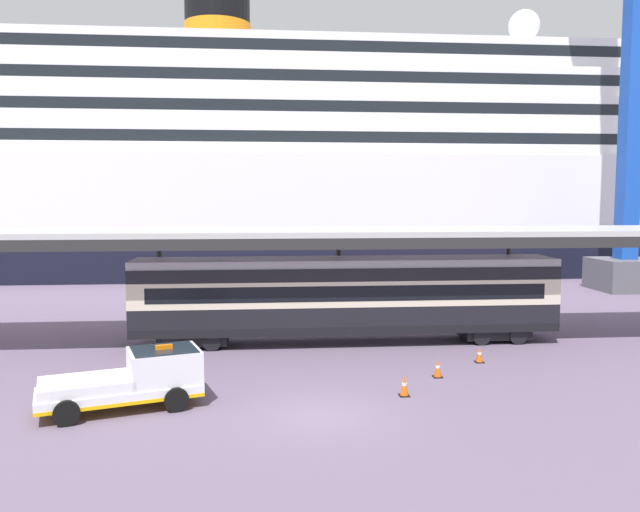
{
  "coord_description": "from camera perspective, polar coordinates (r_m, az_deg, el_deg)",
  "views": [
    {
      "loc": [
        -1.71,
        -19.43,
        6.91
      ],
      "look_at": [
        0.66,
        7.04,
        4.5
      ],
      "focal_mm": 35.01,
      "sensor_mm": 36.0,
      "label": 1
    }
  ],
  "objects": [
    {
      "name": "service_truck",
      "position": [
        22.03,
        -16.46,
        -10.62
      ],
      "size": [
        5.57,
        3.51,
        2.02
      ],
      "color": "white",
      "rests_on": "ground"
    },
    {
      "name": "traffic_cone_far",
      "position": [
        25.08,
        10.71,
        -10.05
      ],
      "size": [
        0.36,
        0.36,
        0.73
      ],
      "color": "black",
      "rests_on": "ground"
    },
    {
      "name": "traffic_cone_near",
      "position": [
        27.66,
        14.37,
        -8.73
      ],
      "size": [
        0.36,
        0.36,
        0.68
      ],
      "color": "black",
      "rests_on": "ground"
    },
    {
      "name": "train_carriage",
      "position": [
        30.09,
        2.41,
        -3.63
      ],
      "size": [
        20.14,
        2.81,
        4.11
      ],
      "color": "black",
      "rests_on": "ground"
    },
    {
      "name": "ground_plane",
      "position": [
        20.69,
        -0.08,
        -14.33
      ],
      "size": [
        400.0,
        400.0,
        0.0
      ],
      "primitive_type": "plane",
      "color": "slate"
    },
    {
      "name": "traffic_cone_mid",
      "position": [
        22.62,
        7.71,
        -11.67
      ],
      "size": [
        0.36,
        0.36,
        0.75
      ],
      "color": "black",
      "rests_on": "ground"
    },
    {
      "name": "platform_canopy",
      "position": [
        30.18,
        2.33,
        2.05
      ],
      "size": [
        46.65,
        6.28,
        5.48
      ],
      "color": "#B5B5B5",
      "rests_on": "ground"
    },
    {
      "name": "cruise_ship",
      "position": [
        69.03,
        -18.88,
        7.38
      ],
      "size": [
        158.8,
        30.39,
        30.23
      ],
      "color": "black",
      "rests_on": "ground"
    }
  ]
}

